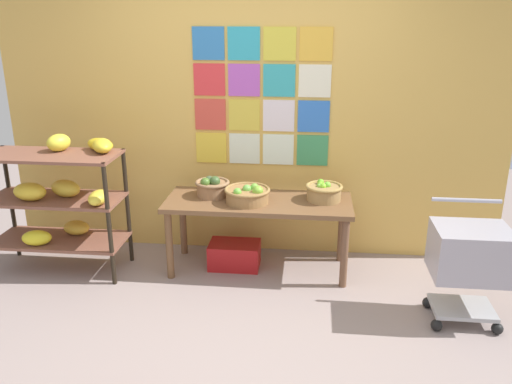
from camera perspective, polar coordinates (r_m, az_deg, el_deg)
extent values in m
plane|color=gray|center=(3.62, -3.40, -16.41)|extent=(9.09, 9.09, 0.00)
cube|color=#DEB053|center=(4.58, -0.51, 9.65)|extent=(4.41, 0.06, 2.71)
cube|color=#2F77BD|center=(4.55, -5.21, 15.82)|extent=(0.27, 0.01, 0.27)
cube|color=#2DA3BB|center=(4.50, -1.34, 15.86)|extent=(0.27, 0.01, 0.27)
cube|color=gold|center=(4.47, 2.60, 15.83)|extent=(0.27, 0.01, 0.27)
cube|color=gold|center=(4.46, 6.57, 15.72)|extent=(0.27, 0.01, 0.27)
cube|color=#E23539|center=(4.57, -5.10, 12.09)|extent=(0.27, 0.01, 0.27)
cube|color=#AF50BD|center=(4.52, -1.31, 12.09)|extent=(0.27, 0.01, 0.27)
cube|color=teal|center=(4.50, 2.54, 12.03)|extent=(0.27, 0.01, 0.27)
cube|color=white|center=(4.49, 6.42, 11.92)|extent=(0.27, 0.01, 0.27)
cube|color=#D24538|center=(4.61, -4.99, 8.42)|extent=(0.27, 0.01, 0.27)
cube|color=gold|center=(4.57, -1.28, 8.38)|extent=(0.27, 0.01, 0.27)
cube|color=silver|center=(4.54, 2.49, 8.30)|extent=(0.27, 0.01, 0.27)
cube|color=blue|center=(4.53, 6.29, 8.18)|extent=(0.27, 0.01, 0.27)
cube|color=yellow|center=(4.68, -4.89, 4.83)|extent=(0.27, 0.01, 0.27)
cube|color=silver|center=(4.63, -1.26, 4.75)|extent=(0.27, 0.01, 0.27)
cube|color=silver|center=(4.60, 2.44, 4.65)|extent=(0.27, 0.01, 0.27)
cube|color=#398F58|center=(4.60, 6.15, 4.53)|extent=(0.27, 0.01, 0.27)
cylinder|color=black|center=(4.28, -15.69, -3.55)|extent=(0.04, 0.04, 1.02)
cylinder|color=black|center=(5.10, -25.11, -1.01)|extent=(0.04, 0.04, 1.02)
cylinder|color=black|center=(4.65, -13.81, -1.56)|extent=(0.04, 0.04, 1.02)
cube|color=brown|center=(4.76, -20.49, -4.90)|extent=(1.10, 0.47, 0.03)
ellipsoid|color=yellow|center=(4.67, -22.77, -4.63)|extent=(0.26, 0.17, 0.13)
ellipsoid|color=yellow|center=(4.78, -18.96, -3.69)|extent=(0.24, 0.18, 0.12)
cube|color=brown|center=(4.63, -21.01, -0.69)|extent=(1.10, 0.47, 0.02)
ellipsoid|color=yellow|center=(4.33, -16.80, -0.58)|extent=(0.15, 0.25, 0.11)
ellipsoid|color=yellow|center=(4.60, -20.03, 0.38)|extent=(0.31, 0.23, 0.14)
ellipsoid|color=yellow|center=(4.61, -23.41, 0.04)|extent=(0.30, 0.21, 0.15)
cube|color=brown|center=(4.53, -21.55, 3.73)|extent=(1.10, 0.47, 0.02)
ellipsoid|color=yellow|center=(4.49, -16.60, 4.98)|extent=(0.31, 0.27, 0.10)
ellipsoid|color=yellow|center=(4.58, -20.70, 5.06)|extent=(0.22, 0.25, 0.14)
ellipsoid|color=yellow|center=(4.43, -16.40, 4.87)|extent=(0.26, 0.31, 0.11)
cube|color=brown|center=(4.33, 0.27, -1.16)|extent=(1.54, 0.60, 0.04)
cylinder|color=brown|center=(4.36, -9.42, -5.74)|extent=(0.06, 0.06, 0.59)
cylinder|color=brown|center=(4.23, 9.60, -6.59)|extent=(0.06, 0.06, 0.59)
cylinder|color=brown|center=(4.78, -7.94, -3.40)|extent=(0.06, 0.06, 0.59)
cylinder|color=brown|center=(4.66, 9.29, -4.08)|extent=(0.06, 0.06, 0.59)
cylinder|color=#A17D4B|center=(4.35, 7.40, -0.15)|extent=(0.28, 0.28, 0.12)
torus|color=#A68446|center=(4.33, 7.43, 0.60)|extent=(0.31, 0.31, 0.03)
sphere|color=#82D130|center=(4.31, 7.31, 0.61)|extent=(0.06, 0.06, 0.06)
sphere|color=#84CA2E|center=(4.36, 7.01, 0.83)|extent=(0.05, 0.05, 0.05)
sphere|color=#79BC41|center=(4.32, 6.92, 0.65)|extent=(0.04, 0.04, 0.04)
sphere|color=#75CC3C|center=(4.33, 7.78, 0.76)|extent=(0.06, 0.06, 0.06)
sphere|color=#6DBD2E|center=(4.39, 7.05, 1.07)|extent=(0.06, 0.06, 0.06)
cylinder|color=olive|center=(4.27, -0.96, -0.44)|extent=(0.35, 0.35, 0.11)
torus|color=olive|center=(4.25, -0.96, 0.24)|extent=(0.37, 0.37, 0.03)
sphere|color=#7EB637|center=(4.20, 0.19, 0.11)|extent=(0.09, 0.09, 0.09)
sphere|color=#6CB248|center=(4.25, -1.00, 0.32)|extent=(0.07, 0.07, 0.07)
sphere|color=#6FAD3D|center=(4.27, -0.17, 0.51)|extent=(0.07, 0.07, 0.07)
sphere|color=#69BA40|center=(4.18, -2.03, -0.01)|extent=(0.07, 0.07, 0.07)
cylinder|color=#986D49|center=(4.43, -4.75, 0.30)|extent=(0.26, 0.26, 0.12)
torus|color=#926D4A|center=(4.41, -4.77, 1.03)|extent=(0.29, 0.29, 0.03)
sphere|color=#3A592B|center=(4.38, -4.51, 1.17)|extent=(0.09, 0.09, 0.09)
sphere|color=#496F29|center=(4.37, -5.55, 1.05)|extent=(0.08, 0.08, 0.08)
sphere|color=#465C3A|center=(4.44, -5.09, 1.26)|extent=(0.08, 0.08, 0.08)
cube|color=#AD181A|center=(4.57, -2.35, -6.84)|extent=(0.43, 0.28, 0.22)
sphere|color=black|center=(3.95, 19.06, -13.54)|extent=(0.08, 0.08, 0.08)
sphere|color=black|center=(4.07, 24.78, -13.36)|extent=(0.08, 0.08, 0.08)
sphere|color=black|center=(4.21, 18.19, -11.37)|extent=(0.08, 0.08, 0.08)
sphere|color=black|center=(4.31, 23.56, -11.27)|extent=(0.08, 0.08, 0.08)
cube|color=#A5A8AD|center=(4.10, 21.52, -11.64)|extent=(0.43, 0.32, 0.03)
cube|color=#A5A3B2|center=(3.91, 22.29, -6.06)|extent=(0.51, 0.40, 0.35)
cylinder|color=#A5A3B2|center=(4.01, 21.95, -0.84)|extent=(0.48, 0.03, 0.03)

